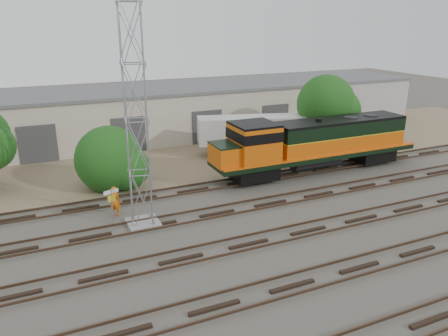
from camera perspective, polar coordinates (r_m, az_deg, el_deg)
name	(u,v)px	position (r m, az deg, el deg)	size (l,w,h in m)	color
ground	(282,213)	(29.07, 7.57, -5.80)	(140.00, 140.00, 0.00)	#47423A
dirt_strip	(200,153)	(41.72, -3.21, 1.99)	(80.00, 16.00, 0.02)	#726047
tracks	(308,231)	(26.80, 10.95, -8.03)	(80.00, 20.40, 0.28)	black
warehouse	(173,111)	(48.43, -6.65, 7.46)	(58.40, 10.40, 5.30)	beige
locomotive	(314,143)	(36.42, 11.68, 3.23)	(18.31, 3.21, 4.40)	black
signal_tower	(137,124)	(25.66, -11.34, 5.60)	(1.91, 1.91, 12.94)	gray
sign_post	(112,200)	(27.34, -14.46, -4.09)	(0.93, 0.35, 2.37)	gray
worker	(115,201)	(28.94, -14.08, -4.20)	(0.72, 0.47, 1.98)	orange
semi_trailer	(264,130)	(41.03, 5.22, 4.93)	(11.91, 5.52, 3.61)	silver
dumpster_blue	(343,126)	(51.23, 15.26, 5.37)	(1.60, 1.50, 1.50)	navy
dumpster_red	(351,124)	(52.64, 16.25, 5.57)	(1.50, 1.40, 1.40)	maroon
tree_mid	(113,161)	(33.35, -14.26, 0.85)	(5.27, 5.02, 5.02)	#382619
tree_east	(329,106)	(42.33, 13.61, 7.94)	(5.68, 5.41, 7.30)	#382619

